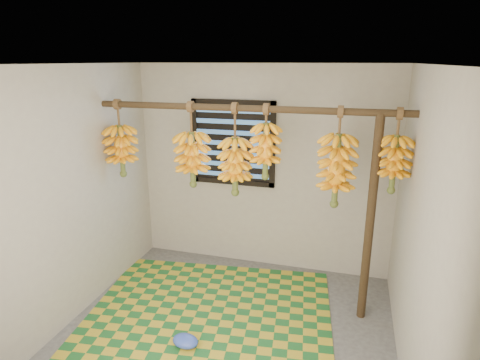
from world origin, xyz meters
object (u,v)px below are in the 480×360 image
(plastic_bag, at_px, (185,341))
(banana_bunch_a, at_px, (121,151))
(banana_bunch_f, at_px, (394,164))
(support_post, at_px, (370,222))
(banana_bunch_d, at_px, (266,151))
(banana_bunch_b, at_px, (192,159))
(banana_bunch_e, at_px, (336,171))
(woven_mat, at_px, (210,313))
(banana_bunch_c, at_px, (235,166))

(plastic_bag, distance_m, banana_bunch_a, 2.00)
(banana_bunch_f, bearing_deg, support_post, 180.00)
(plastic_bag, xyz_separation_m, banana_bunch_d, (0.50, 0.89, 1.55))
(banana_bunch_b, distance_m, banana_bunch_e, 1.40)
(woven_mat, relative_size, banana_bunch_d, 3.35)
(banana_bunch_a, bearing_deg, banana_bunch_f, -0.00)
(banana_bunch_c, xyz_separation_m, banana_bunch_f, (1.44, -0.00, 0.12))
(woven_mat, xyz_separation_m, banana_bunch_e, (1.12, 0.37, 1.46))
(banana_bunch_b, xyz_separation_m, banana_bunch_c, (0.44, 0.00, -0.04))
(banana_bunch_b, bearing_deg, banana_bunch_e, 0.00)
(support_post, relative_size, banana_bunch_d, 2.82)
(banana_bunch_b, bearing_deg, banana_bunch_c, 0.00)
(woven_mat, distance_m, banana_bunch_c, 1.49)
(banana_bunch_a, distance_m, banana_bunch_e, 2.20)
(banana_bunch_a, height_order, banana_bunch_f, same)
(support_post, xyz_separation_m, banana_bunch_d, (-0.99, 0.00, 0.61))
(banana_bunch_c, height_order, banana_bunch_f, same)
(banana_bunch_d, relative_size, banana_bunch_f, 0.95)
(woven_mat, bearing_deg, banana_bunch_b, 127.83)
(banana_bunch_e, bearing_deg, banana_bunch_a, 180.00)
(banana_bunch_b, bearing_deg, banana_bunch_a, 180.00)
(plastic_bag, bearing_deg, woven_mat, 85.87)
(banana_bunch_f, bearing_deg, banana_bunch_a, 180.00)
(banana_bunch_b, height_order, banana_bunch_e, same)
(banana_bunch_f, bearing_deg, woven_mat, -167.09)
(banana_bunch_e, bearing_deg, woven_mat, -161.85)
(woven_mat, relative_size, banana_bunch_b, 2.79)
(banana_bunch_a, height_order, banana_bunch_b, same)
(banana_bunch_c, distance_m, banana_bunch_e, 0.96)
(banana_bunch_c, distance_m, banana_bunch_f, 1.45)
(plastic_bag, relative_size, banana_bunch_d, 0.34)
(woven_mat, height_order, banana_bunch_a, banana_bunch_a)
(banana_bunch_d, xyz_separation_m, banana_bunch_e, (0.66, 0.00, -0.14))
(banana_bunch_e, bearing_deg, banana_bunch_d, 180.00)
(support_post, height_order, banana_bunch_d, banana_bunch_d)
(support_post, xyz_separation_m, banana_bunch_c, (-1.29, 0.00, 0.44))
(banana_bunch_e, height_order, banana_bunch_f, same)
(banana_bunch_b, relative_size, banana_bunch_c, 0.95)
(banana_bunch_a, relative_size, banana_bunch_b, 0.95)
(banana_bunch_e, xyz_separation_m, banana_bunch_f, (0.48, -0.00, 0.09))
(banana_bunch_e, bearing_deg, support_post, -0.00)
(banana_bunch_a, bearing_deg, banana_bunch_e, 0.00)
(plastic_bag, relative_size, banana_bunch_a, 0.30)
(banana_bunch_a, xyz_separation_m, banana_bunch_e, (2.20, 0.00, -0.05))
(banana_bunch_b, relative_size, banana_bunch_d, 1.20)
(banana_bunch_a, bearing_deg, banana_bunch_c, 0.00)
(banana_bunch_a, bearing_deg, banana_bunch_d, 0.00)
(woven_mat, distance_m, banana_bunch_b, 1.54)
(plastic_bag, distance_m, banana_bunch_b, 1.69)
(woven_mat, bearing_deg, banana_bunch_f, 12.91)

